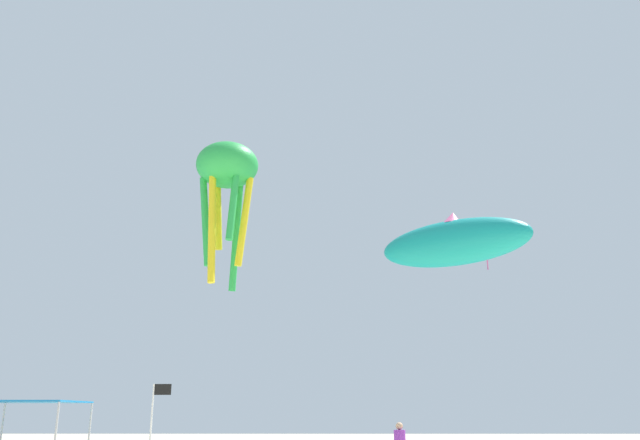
% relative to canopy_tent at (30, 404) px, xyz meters
% --- Properties ---
extents(canopy_tent, '(3.26, 3.12, 2.57)m').
position_rel_canopy_tent_xyz_m(canopy_tent, '(0.00, 0.00, 0.00)').
color(canopy_tent, '#B2B2B7').
rests_on(canopy_tent, ground).
extents(banner_flag, '(0.61, 0.06, 3.08)m').
position_rel_canopy_tent_xyz_m(banner_flag, '(4.56, -1.05, -0.55)').
color(banner_flag, silver).
rests_on(banner_flag, ground).
extents(kite_diamond_black, '(2.59, 2.52, 3.22)m').
position_rel_canopy_tent_xyz_m(kite_diamond_black, '(21.68, 21.59, 12.09)').
color(kite_diamond_black, black).
extents(kite_octopus_green, '(4.23, 4.23, 7.31)m').
position_rel_canopy_tent_xyz_m(kite_octopus_green, '(5.27, 7.05, 11.21)').
color(kite_octopus_green, green).
extents(kite_inflatable_teal, '(7.00, 5.78, 2.73)m').
position_rel_canopy_tent_xyz_m(kite_inflatable_teal, '(15.74, 4.08, 6.80)').
color(kite_inflatable_teal, teal).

